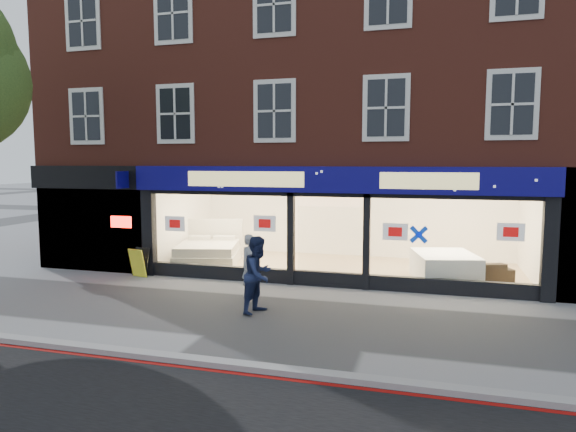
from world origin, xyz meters
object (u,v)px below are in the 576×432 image
at_px(mattress_stack, 445,267).
at_px(pedestrian_grey, 251,265).
at_px(a_board, 139,262).
at_px(pedestrian_blue, 259,275).
at_px(sofa, 475,272).
at_px(display_bed, 209,252).

height_order(mattress_stack, pedestrian_grey, pedestrian_grey).
height_order(mattress_stack, a_board, mattress_stack).
bearing_deg(a_board, mattress_stack, 24.50).
relative_size(mattress_stack, pedestrian_grey, 1.45).
xyz_separation_m(mattress_stack, pedestrian_blue, (-4.13, -3.98, 0.39)).
xyz_separation_m(mattress_stack, a_board, (-8.75, -1.51, -0.06)).
distance_m(mattress_stack, a_board, 8.88).
xyz_separation_m(a_board, pedestrian_blue, (4.63, -2.47, 0.45)).
bearing_deg(sofa, display_bed, -22.84).
height_order(pedestrian_grey, pedestrian_blue, pedestrian_blue).
distance_m(display_bed, pedestrian_blue, 5.58).
distance_m(sofa, pedestrian_grey, 6.24).
xyz_separation_m(pedestrian_grey, pedestrian_blue, (0.69, -1.36, 0.09)).
bearing_deg(pedestrian_blue, pedestrian_grey, 42.74).
bearing_deg(pedestrian_blue, mattress_stack, -30.20).
relative_size(display_bed, pedestrian_blue, 1.58).
xyz_separation_m(sofa, pedestrian_grey, (-5.61, -2.70, 0.41)).
bearing_deg(pedestrian_blue, sofa, -34.62).
xyz_separation_m(display_bed, mattress_stack, (7.42, -0.51, 0.02)).
bearing_deg(a_board, pedestrian_grey, -1.04).
bearing_deg(display_bed, pedestrian_grey, -64.64).
relative_size(mattress_stack, sofa, 1.17).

